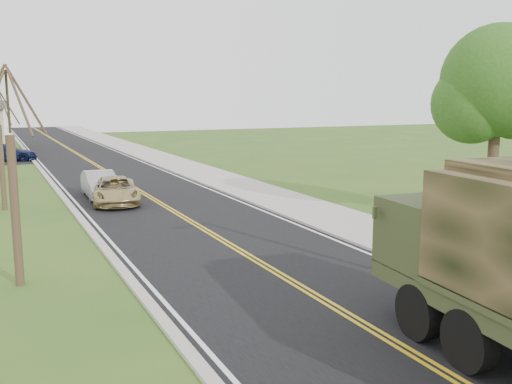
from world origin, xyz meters
TOP-DOWN VIEW (x-y plane):
  - road at (0.00, 40.00)m, footprint 8.00×120.00m
  - curb_right at (4.15, 40.00)m, footprint 0.30×120.00m
  - sidewalk_right at (5.90, 40.00)m, footprint 3.20×120.00m
  - curb_left at (-4.15, 40.00)m, footprint 0.30×120.00m
  - leafy_tree at (11.00, 10.01)m, footprint 4.83×4.50m
  - bare_tree_a at (-7.00, 10.00)m, footprint 1.93×2.26m
  - bare_tree_b at (-7.00, 22.00)m, footprint 1.83×2.14m
  - suv_champagne at (-2.00, 21.33)m, footprint 2.78×4.96m
  - sedan_silver at (-2.35, 23.35)m, footprint 1.53×4.24m
  - lot_car_navy at (-6.20, 44.20)m, footprint 5.17×2.96m

SIDE VIEW (x-z plane):
  - road at x=0.00m, z-range 0.00..0.01m
  - sidewalk_right at x=5.90m, z-range 0.00..0.10m
  - curb_left at x=-4.15m, z-range 0.00..0.10m
  - curb_right at x=4.15m, z-range 0.00..0.12m
  - suv_champagne at x=-2.00m, z-range 0.00..1.31m
  - sedan_silver at x=-2.35m, z-range 0.00..1.39m
  - lot_car_navy at x=-6.20m, z-range 0.00..1.41m
  - bare_tree_b at x=-7.00m, z-range -0.39..5.34m
  - bare_tree_a at x=-7.00m, z-range -0.41..5.66m
  - leafy_tree at x=11.00m, z-range 1.44..9.54m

